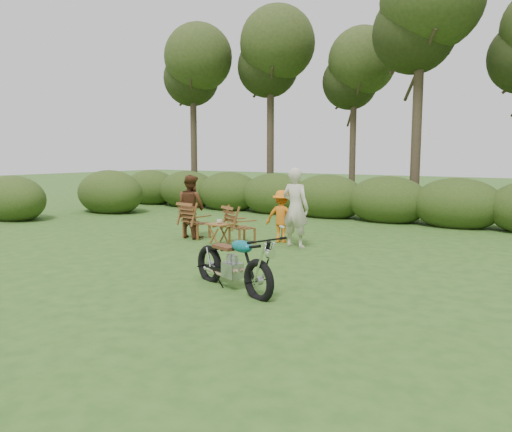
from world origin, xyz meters
The scene contains 10 objects.
ground centered at (0.00, 0.00, 0.00)m, with size 80.00×80.00×0.00m, color #294D19.
tree_line centered at (0.50, 9.74, 3.81)m, with size 22.52×11.62×8.14m.
motorcycle centered at (0.52, 0.23, 0.00)m, with size 1.85×0.70×1.06m, color #0DA3AC, non-canonical shape.
lawn_chair_right centered at (-1.60, 3.53, 0.00)m, with size 0.60×0.60×0.88m, color #593416, non-canonical shape.
lawn_chair_left centered at (-2.93, 3.48, 0.00)m, with size 0.62×0.62×0.90m, color #5E2C17, non-canonical shape.
side_table centered at (-1.81, 2.92, 0.26)m, with size 0.50×0.42×0.51m, color brown, non-canonical shape.
cup centered at (-1.80, 2.94, 0.56)m, with size 0.12×0.12×0.10m, color beige.
adult_a centered at (-0.33, 3.76, 0.00)m, with size 0.64×0.42×1.76m, color beige.
adult_b centered at (-3.08, 3.46, 0.00)m, with size 0.75×0.59×1.55m, color #552D18.
child centered at (-0.89, 4.14, 0.00)m, with size 0.79×0.45×1.22m, color orange.
Camera 1 is at (4.92, -5.82, 2.09)m, focal length 35.00 mm.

